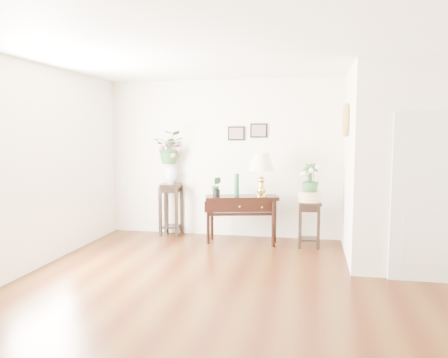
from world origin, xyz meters
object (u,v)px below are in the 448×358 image
(plant_stand_a, at_px, (171,209))
(plant_stand_b, at_px, (309,224))
(table_lamp, at_px, (261,175))
(console_table, at_px, (242,220))

(plant_stand_a, distance_m, plant_stand_b, 2.51)
(table_lamp, relative_size, plant_stand_b, 0.98)
(plant_stand_a, bearing_deg, console_table, -14.65)
(console_table, bearing_deg, plant_stand_a, 151.70)
(table_lamp, relative_size, plant_stand_a, 0.78)
(console_table, relative_size, plant_stand_a, 1.29)
(table_lamp, xyz_separation_m, plant_stand_b, (0.79, -0.02, -0.78))
(plant_stand_a, relative_size, plant_stand_b, 1.26)
(console_table, height_order, plant_stand_b, console_table)
(plant_stand_a, xyz_separation_m, plant_stand_b, (2.48, -0.38, -0.10))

